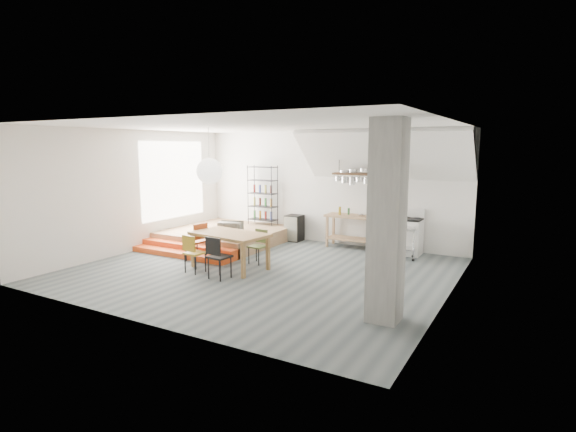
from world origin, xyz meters
The scene contains 26 objects.
floor centered at (0.00, 0.00, 0.00)m, with size 8.00×8.00×0.00m, color #4B5557.
wall_back centered at (0.00, 3.50, 1.60)m, with size 8.00×0.04×3.20m, color silver.
wall_left centered at (-4.00, 0.00, 1.60)m, with size 0.04×7.00×3.20m, color silver.
wall_right centered at (4.00, 0.00, 1.60)m, with size 0.04×7.00×3.20m, color silver.
ceiling centered at (0.00, 0.00, 3.20)m, with size 8.00×7.00×0.02m, color white.
slope_ceiling centered at (1.80, 2.90, 2.55)m, with size 4.40×1.80×0.15m, color white.
window_pane centered at (-3.98, 1.50, 1.80)m, with size 0.02×2.50×2.20m, color white.
platform centered at (-2.50, 2.00, 0.20)m, with size 3.00×3.00×0.40m, color #9D704E.
step_lower centered at (-2.50, 0.05, 0.07)m, with size 3.00×0.35×0.13m, color #E54F1A.
step_upper centered at (-2.50, 0.40, 0.13)m, with size 3.00×0.35×0.27m, color #E54F1A.
concrete_column centered at (3.30, -1.50, 1.60)m, with size 0.50×0.50×3.20m, color gray.
kitchen_counter centered at (1.10, 3.15, 0.63)m, with size 1.80×0.60×0.91m.
stove centered at (2.50, 3.16, 0.48)m, with size 0.60×0.60×1.18m.
pot_rack centered at (1.13, 2.92, 1.98)m, with size 1.20×0.50×1.43m.
wire_shelving centered at (-2.00, 3.20, 1.33)m, with size 0.88×0.38×1.80m.
microwave_shelf centered at (-1.40, 0.75, 0.55)m, with size 0.60×0.40×0.16m.
paper_lantern centered at (-1.32, -0.12, 2.20)m, with size 0.60×0.60×0.60m, color white.
dining_table centered at (-0.72, -0.20, 0.74)m, with size 1.85×1.19×0.83m.
chair_mustard centered at (-1.20, -0.92, 0.51)m, with size 0.43×0.43×0.85m.
chair_black centered at (-0.44, -1.02, 0.54)m, with size 0.45×0.45×0.91m.
chair_olive centered at (-0.41, 0.54, 0.48)m, with size 0.39×0.39×0.80m.
chair_red centered at (-1.78, -0.07, 0.56)m, with size 0.50×0.50×0.94m.
rolling_cart centered at (2.37, 2.57, 0.52)m, with size 0.89×0.64×0.80m.
mini_fridge centered at (-0.90, 3.20, 0.38)m, with size 0.45×0.45×0.77m, color black.
microwave centered at (-1.40, 0.75, 0.73)m, with size 0.58×0.39×0.32m, color beige.
bowl centered at (1.22, 3.10, 0.93)m, with size 0.20×0.20×0.05m, color silver.
Camera 1 is at (5.34, -8.25, 2.76)m, focal length 28.00 mm.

